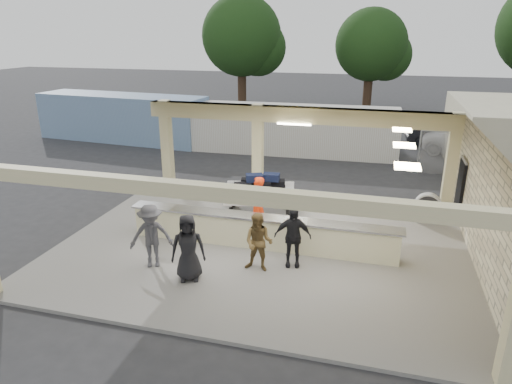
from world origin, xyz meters
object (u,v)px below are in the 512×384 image
(passenger_b, at_px, (293,237))
(passenger_d, at_px, (188,248))
(container_blue, at_px, (122,118))
(passenger_c, at_px, (151,236))
(passenger_a, at_px, (259,242))
(baggage_handler, at_px, (257,204))
(drum_fan, at_px, (428,206))
(container_white, at_px, (288,129))
(car_white_a, at_px, (472,144))
(car_dark, at_px, (443,135))
(baggage_counter, at_px, (261,232))
(luggage_cart, at_px, (259,192))

(passenger_b, height_order, passenger_d, passenger_d)
(container_blue, bearing_deg, passenger_c, -51.92)
(passenger_c, bearing_deg, passenger_a, -12.67)
(baggage_handler, height_order, passenger_d, baggage_handler)
(baggage_handler, bearing_deg, passenger_b, 41.43)
(drum_fan, distance_m, container_white, 10.62)
(baggage_handler, relative_size, container_blue, 0.18)
(car_white_a, distance_m, car_dark, 2.41)
(passenger_a, xyz_separation_m, passenger_c, (-2.87, -0.55, 0.08))
(baggage_counter, distance_m, passenger_b, 1.49)
(baggage_counter, xyz_separation_m, baggage_handler, (-0.39, 1.08, 0.43))
(passenger_a, xyz_separation_m, container_blue, (-12.00, 13.43, 0.43))
(baggage_counter, distance_m, passenger_c, 3.23)
(passenger_d, bearing_deg, container_white, 69.36)
(passenger_a, bearing_deg, baggage_handler, 108.06)
(passenger_a, height_order, passenger_c, passenger_c)
(baggage_counter, xyz_separation_m, drum_fan, (4.97, 3.38, 0.04))
(car_dark, bearing_deg, passenger_b, 158.95)
(drum_fan, distance_m, passenger_c, 9.22)
(passenger_d, distance_m, car_white_a, 18.24)
(drum_fan, height_order, passenger_d, passenger_d)
(passenger_a, relative_size, car_white_a, 0.35)
(passenger_d, xyz_separation_m, container_white, (-0.21, 14.07, 0.25))
(passenger_a, xyz_separation_m, container_white, (-1.84, 13.14, 0.32))
(passenger_b, bearing_deg, baggage_handler, 116.35)
(luggage_cart, bearing_deg, passenger_b, -74.61)
(passenger_a, height_order, passenger_b, passenger_b)
(passenger_c, bearing_deg, container_white, 62.27)
(car_white_a, relative_size, container_blue, 0.46)
(drum_fan, relative_size, baggage_handler, 0.54)
(passenger_b, bearing_deg, car_white_a, 53.26)
(baggage_handler, bearing_deg, passenger_a, 19.61)
(baggage_handler, bearing_deg, luggage_cart, -163.23)
(drum_fan, relative_size, container_white, 0.09)
(car_dark, relative_size, container_white, 0.34)
(baggage_handler, height_order, container_white, container_white)
(passenger_b, bearing_deg, luggage_cart, 106.78)
(passenger_c, relative_size, container_blue, 0.17)
(passenger_c, bearing_deg, passenger_b, -7.72)
(passenger_d, bearing_deg, passenger_a, 8.13)
(baggage_handler, relative_size, container_white, 0.16)
(car_dark, bearing_deg, baggage_counter, 154.34)
(luggage_cart, height_order, baggage_handler, baggage_handler)
(container_white, bearing_deg, drum_fan, -53.75)
(passenger_a, relative_size, car_dark, 0.42)
(drum_fan, bearing_deg, passenger_a, -129.81)
(drum_fan, bearing_deg, baggage_handler, -152.19)
(drum_fan, distance_m, baggage_handler, 5.84)
(drum_fan, bearing_deg, passenger_b, -127.38)
(baggage_counter, height_order, baggage_handler, baggage_handler)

